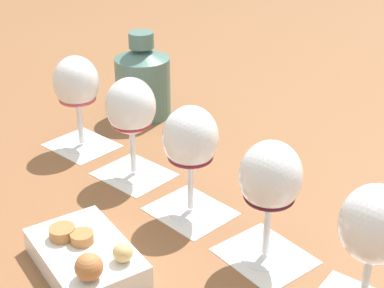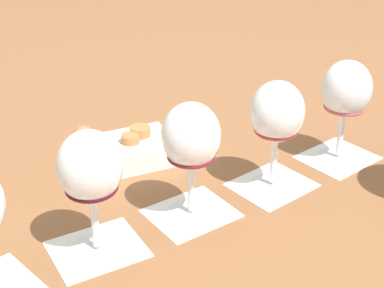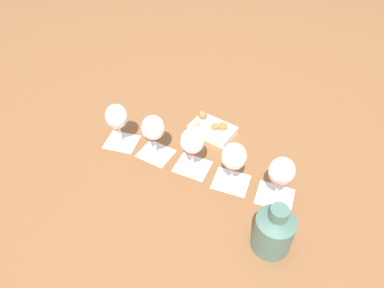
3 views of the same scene
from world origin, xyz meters
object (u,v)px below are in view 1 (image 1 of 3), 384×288
wine_glass_4 (374,231)px  ceramic_vase (143,80)px  wine_glass_0 (76,86)px  wine_glass_1 (131,111)px  wine_glass_3 (270,182)px  wine_glass_2 (193,142)px  snack_dish (86,257)px

wine_glass_4 → ceramic_vase: size_ratio=0.98×
wine_glass_0 → wine_glass_1: bearing=49.3°
wine_glass_3 → ceramic_vase: bearing=-152.6°
wine_glass_0 → ceramic_vase: bearing=148.3°
wine_glass_2 → snack_dish: 0.21m
ceramic_vase → wine_glass_4: bearing=32.1°
wine_glass_0 → wine_glass_4: (0.39, 0.43, -0.00)m
wine_glass_0 → wine_glass_1: same height
wine_glass_0 → wine_glass_4: same height
wine_glass_0 → ceramic_vase: (-0.15, 0.09, -0.04)m
wine_glass_1 → ceramic_vase: size_ratio=0.98×
wine_glass_0 → wine_glass_3: 0.44m
wine_glass_2 → snack_dish: (0.15, -0.13, -0.09)m
wine_glass_4 → ceramic_vase: 0.64m
wine_glass_2 → wine_glass_4: same height
wine_glass_1 → snack_dish: size_ratio=0.86×
wine_glass_1 → wine_glass_2: bearing=46.4°
wine_glass_4 → wine_glass_0: bearing=-132.4°
wine_glass_0 → wine_glass_1: size_ratio=1.00×
wine_glass_1 → wine_glass_3: same height
wine_glass_4 → wine_glass_3: bearing=-131.4°
wine_glass_2 → wine_glass_4: size_ratio=1.00×
wine_glass_1 → wine_glass_3: (0.20, 0.21, 0.00)m
wine_glass_1 → wine_glass_0: bearing=-130.7°
wine_glass_2 → ceramic_vase: (-0.35, -0.13, -0.04)m
wine_glass_0 → wine_glass_1: 0.15m
wine_glass_2 → wine_glass_4: bearing=47.3°
wine_glass_0 → snack_dish: (0.34, 0.09, -0.09)m
wine_glass_1 → wine_glass_2: size_ratio=1.00×
wine_glass_3 → ceramic_vase: ceramic_vase is taller
wine_glass_1 → snack_dish: bearing=-4.4°
wine_glass_0 → wine_glass_3: same height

